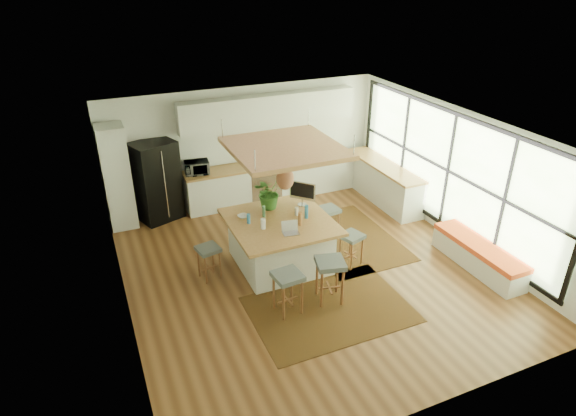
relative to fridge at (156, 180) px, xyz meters
name	(u,v)px	position (x,y,z in m)	size (l,w,h in m)	color
floor	(308,269)	(2.15, -3.21, -0.93)	(7.00, 7.00, 0.00)	#553018
ceiling	(311,131)	(2.15, -3.21, 1.78)	(7.00, 7.00, 0.00)	white
wall_back	(245,144)	(2.15, 0.29, 0.42)	(6.50, 6.50, 0.00)	silver
wall_front	(440,327)	(2.15, -6.71, 0.42)	(6.50, 6.50, 0.00)	silver
wall_left	(117,243)	(-1.10, -3.21, 0.42)	(7.00, 7.00, 0.00)	silver
wall_right	(456,176)	(5.40, -3.21, 0.42)	(7.00, 7.00, 0.00)	silver
window_wall	(456,174)	(5.37, -3.21, 0.47)	(0.10, 6.20, 2.60)	black
pantry	(117,178)	(-0.80, -0.03, 0.20)	(0.55, 0.60, 2.25)	silver
back_counter_base	(272,181)	(2.70, -0.03, -0.49)	(4.20, 0.60, 0.88)	silver
back_counter_top	(272,163)	(2.70, -0.03, -0.03)	(4.24, 0.64, 0.05)	olive
backsplash	(267,141)	(2.70, 0.27, 0.43)	(4.20, 0.02, 0.80)	white
upper_cabinets	(269,110)	(2.70, 0.11, 1.22)	(4.20, 0.34, 0.70)	silver
range	(263,180)	(2.45, -0.03, -0.43)	(0.76, 0.62, 1.00)	#A5A5AA
right_counter_base	(383,183)	(5.08, -1.21, -0.49)	(0.60, 2.50, 0.88)	silver
right_counter_top	(385,165)	(5.08, -1.21, -0.03)	(0.64, 2.54, 0.05)	olive
window_bench	(478,256)	(5.10, -4.41, -0.68)	(0.52, 2.00, 0.50)	silver
ceiling_panel	(285,163)	(1.85, -2.81, 1.12)	(1.86, 1.86, 0.80)	olive
rug_near	(330,309)	(1.96, -4.42, -0.92)	(2.60, 1.80, 0.01)	black
rug_right	(347,239)	(3.39, -2.52, -0.92)	(1.80, 2.60, 0.01)	black
fridge	(156,180)	(0.00, 0.00, 0.00)	(0.89, 0.69, 1.78)	black
island	(280,242)	(1.75, -2.80, -0.46)	(1.85, 1.85, 0.93)	olive
stool_near_left	(288,294)	(1.30, -4.18, -0.57)	(0.44, 0.44, 0.74)	#474E4F
stool_near_right	(329,282)	(2.07, -4.18, -0.57)	(0.46, 0.46, 0.79)	#474E4F
stool_right_front	(351,248)	(2.96, -3.36, -0.57)	(0.39, 0.39, 0.65)	#474E4F
stool_right_back	(328,222)	(3.05, -2.27, -0.57)	(0.40, 0.40, 0.67)	#474E4F
stool_left_side	(209,261)	(0.39, -2.72, -0.57)	(0.38, 0.38, 0.64)	#474E4F
laptop	(291,228)	(1.74, -3.33, 0.12)	(0.29, 0.31, 0.22)	#A5A5AA
monitor	(302,193)	(2.39, -2.39, 0.26)	(0.53, 0.19, 0.49)	#A5A5AA
microwave	(197,166)	(0.90, -0.02, 0.18)	(0.53, 0.30, 0.36)	#A5A5AA
island_plant	(269,195)	(1.77, -2.23, 0.26)	(0.59, 0.66, 0.51)	#1E4C19
island_bowl	(243,216)	(1.16, -2.43, 0.03)	(0.19, 0.19, 0.05)	silver
island_bottle_0	(250,219)	(1.20, -2.70, 0.10)	(0.07, 0.07, 0.19)	teal
island_bottle_1	(262,224)	(1.35, -2.95, 0.10)	(0.07, 0.07, 0.19)	white
island_bottle_2	(299,220)	(2.00, -3.10, 0.10)	(0.07, 0.07, 0.19)	#A66737
island_bottle_3	(296,211)	(2.10, -2.75, 0.10)	(0.07, 0.07, 0.19)	silver
island_bottle_4	(265,212)	(1.55, -2.55, 0.10)	(0.07, 0.07, 0.19)	#45744F
island_bottle_5	(307,213)	(2.25, -2.90, 0.10)	(0.07, 0.07, 0.19)	teal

